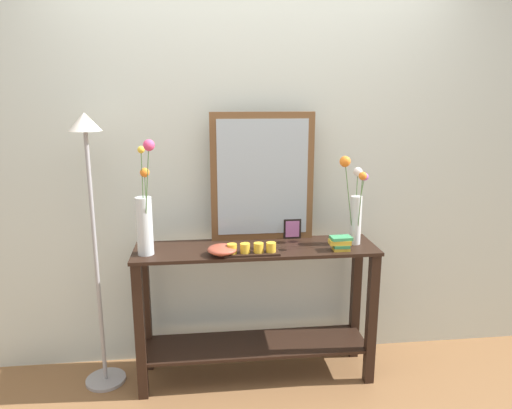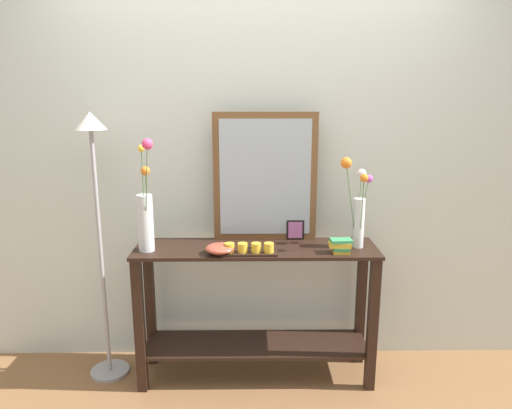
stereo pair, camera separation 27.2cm
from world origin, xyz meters
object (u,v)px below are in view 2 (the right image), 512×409
object	(u,v)px
picture_frame_small	(295,230)
book_stack	(341,246)
tall_vase_left	(146,214)
console_table	(256,300)
mirror_leaning	(265,177)
candle_tray	(249,250)
vase_right	(358,207)
decorative_bowl	(220,248)
floor_lamp	(97,204)

from	to	relation	value
picture_frame_small	book_stack	distance (m)	0.35
tall_vase_left	console_table	bearing A→B (deg)	5.76
mirror_leaning	candle_tray	world-z (taller)	mirror_leaning
tall_vase_left	vase_right	world-z (taller)	tall_vase_left
console_table	decorative_bowl	world-z (taller)	decorative_bowl
vase_right	book_stack	xyz separation A→B (m)	(-0.11, -0.10, -0.20)
picture_frame_small	floor_lamp	bearing A→B (deg)	-174.50
tall_vase_left	decorative_bowl	bearing A→B (deg)	-7.03
candle_tray	book_stack	distance (m)	0.52
console_table	floor_lamp	distance (m)	1.11
mirror_leaning	picture_frame_small	distance (m)	0.38
decorative_bowl	floor_lamp	bearing A→B (deg)	168.45
picture_frame_small	floor_lamp	size ratio (longest dim) A/B	0.08
candle_tray	floor_lamp	distance (m)	0.94
mirror_leaning	floor_lamp	size ratio (longest dim) A/B	0.48
vase_right	decorative_bowl	world-z (taller)	vase_right
console_table	vase_right	size ratio (longest dim) A/B	2.64
mirror_leaning	tall_vase_left	world-z (taller)	mirror_leaning
console_table	floor_lamp	size ratio (longest dim) A/B	0.88
tall_vase_left	floor_lamp	bearing A→B (deg)	162.38
tall_vase_left	candle_tray	size ratio (longest dim) A/B	2.07
vase_right	floor_lamp	distance (m)	1.53
mirror_leaning	tall_vase_left	size ratio (longest dim) A/B	1.19
mirror_leaning	candle_tray	size ratio (longest dim) A/B	2.47
mirror_leaning	vase_right	xyz separation A→B (m)	(0.54, -0.16, -0.15)
decorative_bowl	book_stack	world-z (taller)	book_stack
console_table	decorative_bowl	bearing A→B (deg)	-150.50
vase_right	book_stack	bearing A→B (deg)	-137.45
picture_frame_small	book_stack	size ratio (longest dim) A/B	0.96
book_stack	candle_tray	bearing A→B (deg)	-178.17
decorative_bowl	tall_vase_left	bearing A→B (deg)	172.97
picture_frame_small	tall_vase_left	bearing A→B (deg)	-166.50
mirror_leaning	book_stack	bearing A→B (deg)	-32.34
mirror_leaning	vase_right	world-z (taller)	mirror_leaning
mirror_leaning	vase_right	size ratio (longest dim) A/B	1.44
candle_tray	floor_lamp	xyz separation A→B (m)	(-0.89, 0.16, 0.23)
mirror_leaning	decorative_bowl	size ratio (longest dim) A/B	4.63
tall_vase_left	vase_right	size ratio (longest dim) A/B	1.21
floor_lamp	console_table	bearing A→B (deg)	-2.03
book_stack	floor_lamp	xyz separation A→B (m)	(-1.41, 0.14, 0.22)
console_table	candle_tray	xyz separation A→B (m)	(-0.04, -0.13, 0.36)
tall_vase_left	book_stack	world-z (taller)	tall_vase_left
console_table	picture_frame_small	bearing A→B (deg)	30.83
decorative_bowl	floor_lamp	xyz separation A→B (m)	(-0.73, 0.15, 0.23)
tall_vase_left	vase_right	bearing A→B (deg)	2.62
picture_frame_small	book_stack	xyz separation A→B (m)	(0.24, -0.26, -0.02)
decorative_bowl	console_table	bearing A→B (deg)	29.50
tall_vase_left	vase_right	xyz separation A→B (m)	(1.22, 0.06, 0.03)
console_table	book_stack	bearing A→B (deg)	-12.96
vase_right	picture_frame_small	distance (m)	0.42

